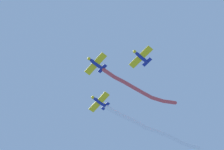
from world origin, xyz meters
The scene contains 5 objects.
airplane_lead centered at (-1.95, -1.02, 81.40)m, with size 5.85×4.54×1.47m.
smoke_trail_lead centered at (2.12, -11.70, 82.29)m, with size 6.09×18.68×3.04m.
airplane_left_wing centered at (-5.82, -9.67, 81.40)m, with size 5.80×4.52×1.47m.
airplane_right_wing centered at (7.06, -3.96, 81.70)m, with size 5.86×4.55×1.47m.
smoke_trail_right_wing centered at (12.02, -18.22, 83.07)m, with size 8.41×25.86×3.96m.
Camera 1 is at (-38.35, 5.00, 5.72)m, focal length 64.84 mm.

